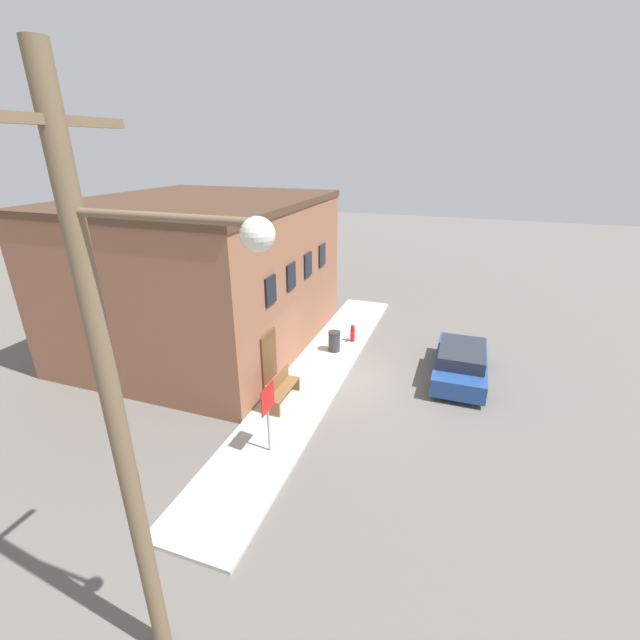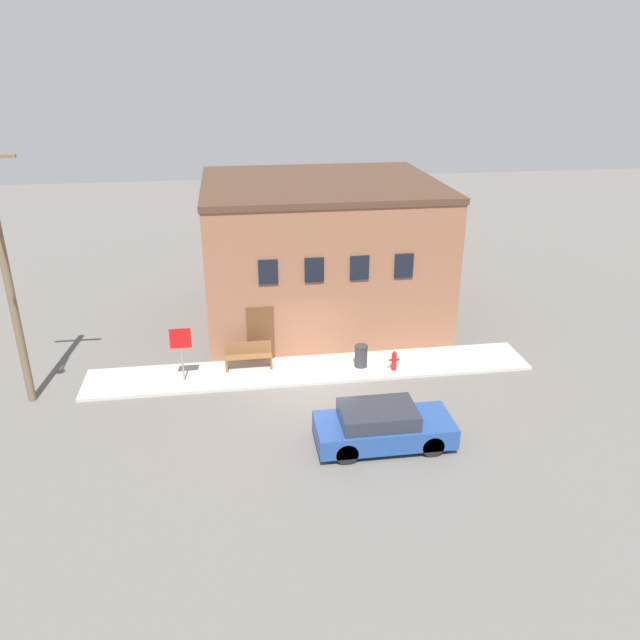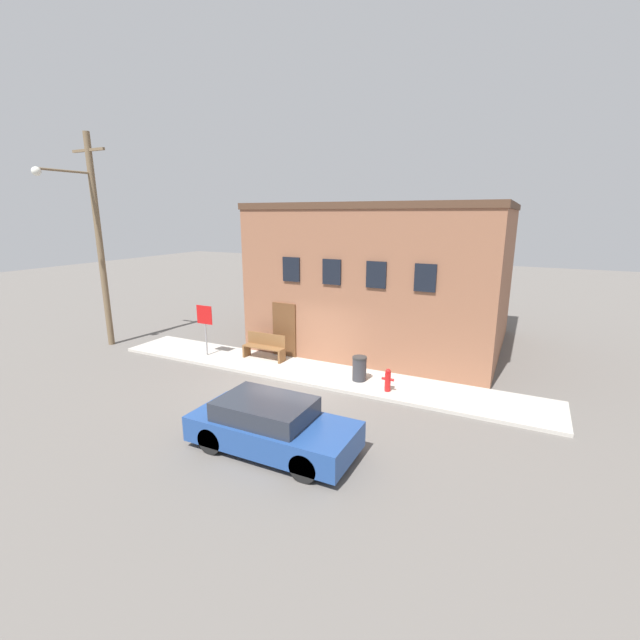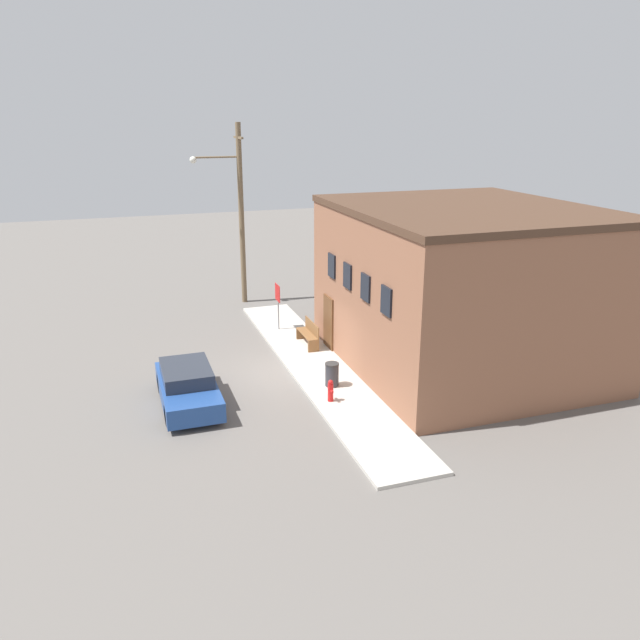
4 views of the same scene
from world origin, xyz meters
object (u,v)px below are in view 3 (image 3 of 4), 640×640
at_px(utility_pole, 96,236).
at_px(bench, 265,347).
at_px(fire_hydrant, 388,380).
at_px(trash_bin, 359,368).
at_px(parked_car, 271,426).
at_px(stop_sign, 205,321).

bearing_deg(utility_pole, bench, 9.62).
relative_size(fire_hydrant, trash_bin, 0.89).
xyz_separation_m(trash_bin, parked_car, (-0.37, -4.81, 0.09)).
bearing_deg(trash_bin, fire_hydrant, -21.86).
bearing_deg(parked_car, bench, 124.88).
height_order(fire_hydrant, trash_bin, trash_bin).
xyz_separation_m(bench, trash_bin, (4.05, -0.47, -0.07)).
height_order(bench, trash_bin, bench).
height_order(stop_sign, trash_bin, stop_sign).
distance_m(stop_sign, trash_bin, 6.41).
distance_m(fire_hydrant, bench, 5.26).
xyz_separation_m(fire_hydrant, bench, (-5.18, 0.92, 0.11)).
bearing_deg(bench, utility_pole, -170.38).
xyz_separation_m(bench, utility_pole, (-7.23, -1.23, 4.05)).
relative_size(fire_hydrant, bench, 0.44).
bearing_deg(trash_bin, parked_car, -94.43).
bearing_deg(stop_sign, fire_hydrant, -1.99).
bearing_deg(fire_hydrant, utility_pole, -178.59).
distance_m(bench, utility_pole, 8.38).
height_order(fire_hydrant, bench, bench).
distance_m(bench, parked_car, 6.44).
bearing_deg(fire_hydrant, bench, 169.91).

